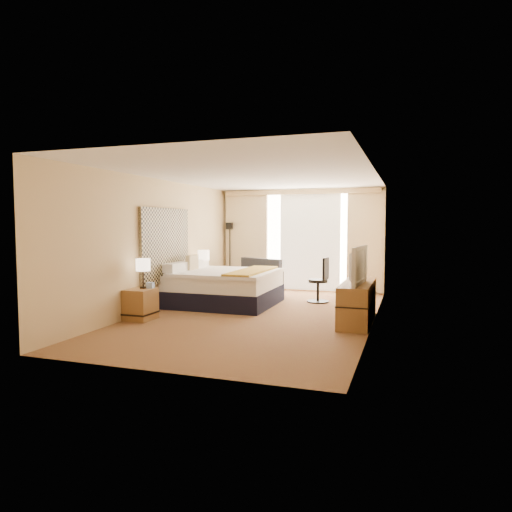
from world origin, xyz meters
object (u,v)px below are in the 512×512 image
(nightstand_right, at_px, (201,286))
(loveseat, at_px, (254,282))
(media_dresser, at_px, (358,302))
(floor_lamp, at_px, (230,242))
(television, at_px, (353,265))
(bed, at_px, (223,287))
(desk_chair, at_px, (320,282))
(nightstand_left, at_px, (140,304))
(lamp_right, at_px, (204,256))
(lamp_left, at_px, (143,265))

(nightstand_right, relative_size, loveseat, 0.36)
(media_dresser, height_order, floor_lamp, floor_lamp)
(nightstand_right, relative_size, floor_lamp, 0.31)
(loveseat, xyz_separation_m, television, (2.71, -2.82, 0.74))
(television, bearing_deg, media_dresser, -4.11)
(bed, distance_m, desk_chair, 2.11)
(nightstand_right, height_order, desk_chair, desk_chair)
(floor_lamp, height_order, television, floor_lamp)
(floor_lamp, bearing_deg, loveseat, -40.03)
(nightstand_left, xyz_separation_m, bed, (0.81, 1.90, 0.10))
(loveseat, bearing_deg, bed, -70.30)
(nightstand_right, relative_size, bed, 0.26)
(nightstand_right, distance_m, bed, 1.01)
(nightstand_right, bearing_deg, desk_chair, 6.60)
(desk_chair, bearing_deg, loveseat, 163.35)
(lamp_right, bearing_deg, floor_lamp, 92.44)
(bed, xyz_separation_m, desk_chair, (1.90, 0.91, 0.06))
(television, bearing_deg, loveseat, 48.31)
(floor_lamp, relative_size, television, 1.57)
(nightstand_right, relative_size, lamp_left, 1.02)
(loveseat, relative_size, lamp_right, 2.78)
(media_dresser, xyz_separation_m, television, (-0.05, -0.33, 0.67))
(loveseat, xyz_separation_m, lamp_left, (-0.91, -3.47, 0.69))
(media_dresser, bearing_deg, loveseat, 138.00)
(floor_lamp, relative_size, lamp_left, 3.25)
(floor_lamp, bearing_deg, desk_chair, -29.27)
(nightstand_left, height_order, media_dresser, media_dresser)
(nightstand_left, bearing_deg, media_dresser, 15.84)
(media_dresser, distance_m, lamp_right, 4.00)
(bed, height_order, desk_chair, bed)
(nightstand_left, bearing_deg, television, 11.12)
(loveseat, height_order, lamp_right, lamp_right)
(nightstand_left, relative_size, bed, 0.26)
(nightstand_right, bearing_deg, media_dresser, -21.40)
(nightstand_left, height_order, television, television)
(bed, bearing_deg, television, -22.60)
(lamp_left, relative_size, television, 0.48)
(media_dresser, distance_m, lamp_left, 3.85)
(desk_chair, bearing_deg, bed, -148.83)
(loveseat, xyz_separation_m, lamp_right, (-0.89, -0.99, 0.70))
(lamp_left, bearing_deg, lamp_right, 89.55)
(floor_lamp, xyz_separation_m, lamp_left, (0.06, -4.29, -0.27))
(media_dresser, height_order, desk_chair, desk_chair)
(bed, xyz_separation_m, lamp_right, (-0.76, 0.65, 0.60))
(bed, bearing_deg, floor_lamp, 108.90)
(lamp_left, bearing_deg, loveseat, 75.27)
(desk_chair, xyz_separation_m, television, (0.94, -2.10, 0.58))
(media_dresser, bearing_deg, desk_chair, 119.28)
(bed, relative_size, desk_chair, 2.17)
(nightstand_left, bearing_deg, lamp_left, 66.54)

